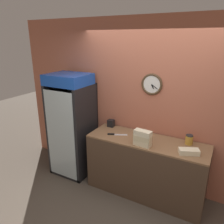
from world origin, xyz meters
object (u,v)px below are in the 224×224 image
sandwich_flat_left (189,152)px  sandwich_stack_top (143,133)px  sandwich_stack_bottom (142,143)px  condiment_jar (189,140)px  napkin_dispenser (111,123)px  beverage_cooler (74,120)px  sandwich_stack_middle (143,138)px  chefs_knife (115,134)px

sandwich_flat_left → sandwich_stack_top: bearing=-173.8°
sandwich_stack_bottom → sandwich_flat_left: 0.63m
condiment_jar → napkin_dispenser: 1.30m
beverage_cooler → napkin_dispenser: beverage_cooler is taller
condiment_jar → sandwich_stack_middle: bearing=-147.5°
sandwich_stack_bottom → chefs_knife: 0.53m
sandwich_stack_bottom → chefs_knife: size_ratio=0.85×
sandwich_stack_bottom → chefs_knife: bearing=166.0°
sandwich_stack_middle → napkin_dispenser: bearing=151.2°
sandwich_flat_left → napkin_dispenser: size_ratio=2.39×
chefs_knife → condiment_jar: condiment_jar is taller
sandwich_stack_bottom → sandwich_stack_middle: 0.08m
sandwich_flat_left → napkin_dispenser: (-1.36, 0.34, 0.03)m
sandwich_flat_left → condiment_jar: condiment_jar is taller
beverage_cooler → napkin_dispenser: (0.66, 0.20, 0.00)m
sandwich_stack_top → napkin_dispenser: bearing=151.2°
sandwich_stack_bottom → napkin_dispenser: (-0.73, 0.40, 0.02)m
sandwich_stack_top → sandwich_flat_left: 0.65m
chefs_knife → condiment_jar: (1.09, 0.23, 0.06)m
sandwich_stack_bottom → condiment_jar: 0.68m
sandwich_stack_bottom → napkin_dispenser: 0.84m
condiment_jar → napkin_dispenser: size_ratio=1.18×
sandwich_stack_middle → sandwich_stack_top: sandwich_stack_top is taller
sandwich_stack_bottom → sandwich_stack_middle: bearing=0.0°
sandwich_stack_top → chefs_knife: size_ratio=0.85×
beverage_cooler → sandwich_flat_left: 2.02m
sandwich_stack_bottom → sandwich_stack_middle: (0.00, 0.00, 0.08)m
beverage_cooler → chefs_knife: (0.87, -0.08, -0.05)m
sandwich_stack_bottom → sandwich_flat_left: (0.62, 0.07, -0.00)m
sandwich_stack_top → condiment_jar: bearing=32.5°
sandwich_stack_middle → sandwich_flat_left: (0.62, 0.07, -0.08)m
beverage_cooler → sandwich_stack_top: bearing=-8.5°
sandwich_stack_top → condiment_jar: 0.69m
sandwich_stack_bottom → napkin_dispenser: bearing=151.2°
sandwich_stack_top → condiment_jar: size_ratio=1.78×
sandwich_stack_bottom → sandwich_stack_middle: size_ratio=1.02×
napkin_dispenser → beverage_cooler: bearing=-163.4°
sandwich_stack_bottom → sandwich_stack_top: sandwich_stack_top is taller
sandwich_stack_middle → condiment_jar: 0.68m
sandwich_flat_left → chefs_knife: bearing=176.9°
beverage_cooler → sandwich_stack_top: size_ratio=7.20×
sandwich_flat_left → chefs_knife: size_ratio=0.97×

